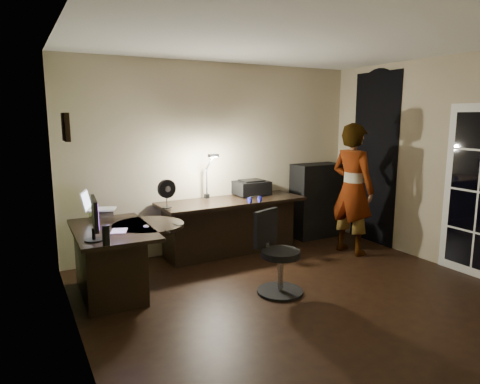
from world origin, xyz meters
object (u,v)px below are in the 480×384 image
desk_right (232,227)px  monitor (93,226)px  cabinet (316,200)px  desk_left (114,261)px  office_chair (281,253)px  person (352,189)px

desk_right → monitor: bearing=-154.3°
cabinet → monitor: cabinet is taller
desk_left → office_chair: (1.63, -0.85, 0.09)m
desk_left → cabinet: bearing=14.3°
cabinet → office_chair: size_ratio=1.30×
desk_right → cabinet: size_ratio=1.75×
monitor → office_chair: size_ratio=0.50×
monitor → office_chair: (1.88, -0.45, -0.44)m
desk_left → cabinet: 3.51m
cabinet → monitor: (-3.66, -1.21, 0.30)m
office_chair → person: person is taller
monitor → person: person is taller
cabinet → monitor: bearing=-162.5°
desk_left → office_chair: bearing=-26.7°
desk_left → desk_right: size_ratio=0.62×
cabinet → office_chair: bearing=-137.7°
cabinet → person: person is taller
desk_left → office_chair: size_ratio=1.41×
desk_right → office_chair: office_chair is taller
desk_right → person: bearing=-28.3°
office_chair → person: 1.91m
desk_left → person: (3.32, -0.11, 0.55)m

